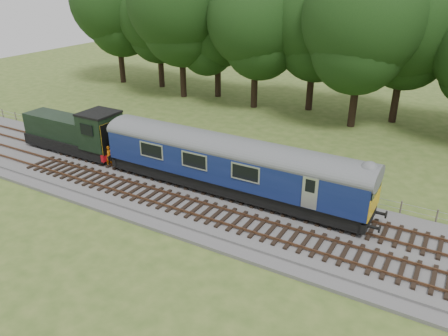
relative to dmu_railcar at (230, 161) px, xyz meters
The scene contains 9 objects.
ground 3.63m from the dmu_railcar, 33.62° to the right, with size 120.00×120.00×0.00m, color #405B21.
ballast 3.51m from the dmu_railcar, 33.62° to the right, with size 70.00×7.00×0.35m, color #4C4C4F.
track_north 3.04m from the dmu_railcar, ahead, with size 67.20×2.40×0.21m.
track_south 4.27m from the dmu_railcar, 54.94° to the right, with size 67.20×2.40×0.21m.
fence 4.56m from the dmu_railcar, 55.82° to the left, with size 64.00×0.12×1.00m, color #6B6054, non-canonical shape.
tree_line 20.87m from the dmu_railcar, 84.16° to the left, with size 70.00×8.00×18.00m, color black, non-canonical shape.
dmu_railcar is the anchor object (origin of this frame).
shunter_loco 13.94m from the dmu_railcar, behind, with size 8.91×2.60×3.38m.
worker 9.96m from the dmu_railcar, behind, with size 0.58×0.38×1.58m, color orange.
Camera 1 is at (10.23, -20.79, 13.66)m, focal length 35.00 mm.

